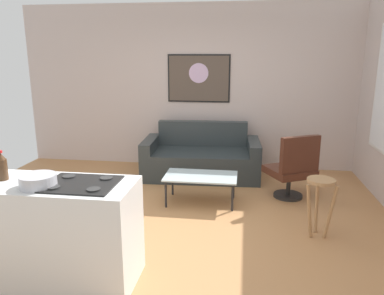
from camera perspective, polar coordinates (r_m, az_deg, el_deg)
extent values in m
cube|color=#B57D4C|center=(4.60, -1.96, -11.45)|extent=(6.40, 6.40, 0.04)
cube|color=beige|center=(6.58, 1.65, 9.15)|extent=(6.40, 0.05, 2.80)
cube|color=#2A3133|center=(6.13, 1.41, -2.49)|extent=(1.55, 1.00, 0.43)
cube|color=#2A3133|center=(6.39, 1.66, 2.17)|extent=(1.51, 0.24, 0.42)
cube|color=#2A3133|center=(6.21, -6.37, -1.47)|extent=(0.23, 0.93, 0.61)
cube|color=#2A3133|center=(6.11, 9.33, -1.84)|extent=(0.23, 0.93, 0.61)
cube|color=silver|center=(5.02, 1.36, -4.39)|extent=(0.96, 0.55, 0.02)
cylinder|color=#232326|center=(4.94, -4.02, -7.11)|extent=(0.03, 0.03, 0.36)
cylinder|color=#232326|center=(4.84, 6.17, -7.61)|extent=(0.03, 0.03, 0.36)
cylinder|color=#232326|center=(5.36, -2.98, -5.34)|extent=(0.03, 0.03, 0.36)
cylinder|color=#232326|center=(5.27, 6.36, -5.76)|extent=(0.03, 0.03, 0.36)
cylinder|color=black|center=(5.50, 14.39, -7.08)|extent=(0.40, 0.40, 0.04)
cylinder|color=black|center=(5.43, 14.51, -5.17)|extent=(0.06, 0.06, 0.35)
cube|color=#482317|center=(5.38, 14.62, -3.52)|extent=(0.76, 0.75, 0.10)
cube|color=#482317|center=(5.14, 16.13, -1.03)|extent=(0.54, 0.34, 0.49)
cylinder|color=#A77A4E|center=(4.25, 19.10, -4.79)|extent=(0.30, 0.30, 0.03)
cylinder|color=#A77A4E|center=(4.48, 18.46, -8.28)|extent=(0.04, 0.13, 0.63)
cylinder|color=#A77A4E|center=(4.29, 17.43, -9.23)|extent=(0.13, 0.09, 0.63)
cylinder|color=#A77A4E|center=(4.33, 20.36, -9.24)|extent=(0.13, 0.09, 0.63)
cube|color=white|center=(3.55, -19.80, -12.01)|extent=(1.38, 0.62, 0.90)
cube|color=black|center=(3.27, -16.58, -5.32)|extent=(0.60, 0.50, 0.01)
cylinder|color=#2D2D2D|center=(3.22, -20.39, -5.69)|extent=(0.11, 0.11, 0.01)
cylinder|color=#2D2D2D|center=(3.08, -14.77, -6.17)|extent=(0.11, 0.11, 0.01)
cylinder|color=#2D2D2D|center=(3.46, -18.21, -4.18)|extent=(0.11, 0.11, 0.01)
cylinder|color=#2D2D2D|center=(3.32, -12.93, -4.55)|extent=(0.11, 0.11, 0.01)
cylinder|color=#4A301C|center=(3.62, -26.93, -3.02)|extent=(0.09, 0.09, 0.18)
cone|color=#4A301C|center=(3.59, -27.14, -1.19)|extent=(0.08, 0.08, 0.06)
cylinder|color=red|center=(3.58, -27.21, -0.58)|extent=(0.04, 0.04, 0.02)
cylinder|color=silver|center=(3.32, -22.32, -5.48)|extent=(0.16, 0.16, 0.01)
cylinder|color=silver|center=(3.31, -22.40, -4.74)|extent=(0.30, 0.30, 0.10)
cube|color=black|center=(6.54, 1.04, 10.47)|extent=(1.08, 0.01, 0.81)
cube|color=brown|center=(6.53, 1.03, 10.47)|extent=(1.03, 0.02, 0.76)
cylinder|color=silver|center=(6.51, 1.02, 11.26)|extent=(0.34, 0.01, 0.34)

